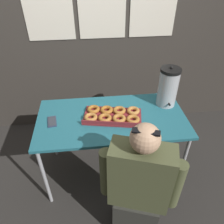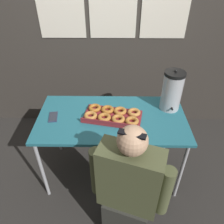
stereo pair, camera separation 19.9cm
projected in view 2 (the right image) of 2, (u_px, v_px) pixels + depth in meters
The scene contains 7 objects.
ground_plane at pixel (112, 170), 2.49m from camera, with size 12.00×12.00×0.00m, color #2D2B28.
back_wall at pixel (113, 20), 2.43m from camera, with size 6.00×0.11×2.76m.
folding_table at pixel (112, 121), 2.06m from camera, with size 1.38×0.71×0.77m.
donut_box at pixel (113, 115), 2.01m from camera, with size 0.57×0.37×0.05m.
coffee_urn at pixel (172, 91), 2.03m from camera, with size 0.19×0.22×0.41m.
cell_phone at pixel (53, 117), 2.02m from camera, with size 0.10×0.16×0.01m.
person_seated at pixel (128, 192), 1.64m from camera, with size 0.57×0.34×1.20m.
Camera 2 is at (0.02, -1.58, 2.03)m, focal length 35.00 mm.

